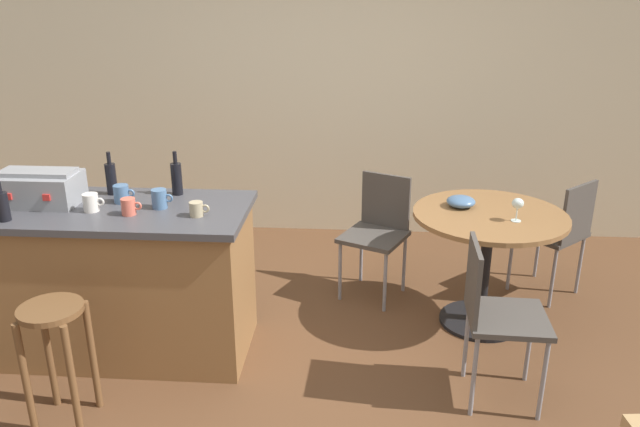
# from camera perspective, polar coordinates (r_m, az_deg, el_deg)

# --- Properties ---
(ground_plane) EXTENTS (8.80, 8.80, 0.00)m
(ground_plane) POSITION_cam_1_polar(r_m,az_deg,el_deg) (3.51, -2.09, -16.40)
(ground_plane) COLOR brown
(back_wall) EXTENTS (8.00, 0.10, 2.70)m
(back_wall) POSITION_cam_1_polar(r_m,az_deg,el_deg) (5.34, 0.60, 12.33)
(back_wall) COLOR beige
(back_wall) RESTS_ON ground_plane
(kitchen_island) EXTENTS (1.54, 0.72, 0.91)m
(kitchen_island) POSITION_cam_1_polar(r_m,az_deg,el_deg) (3.87, -17.73, -5.77)
(kitchen_island) COLOR olive
(kitchen_island) RESTS_ON ground_plane
(wooden_stool) EXTENTS (0.31, 0.31, 0.65)m
(wooden_stool) POSITION_cam_1_polar(r_m,az_deg,el_deg) (3.36, -23.00, -10.67)
(wooden_stool) COLOR brown
(wooden_stool) RESTS_ON ground_plane
(dining_table) EXTENTS (0.95, 0.95, 0.77)m
(dining_table) POSITION_cam_1_polar(r_m,az_deg,el_deg) (4.04, 15.06, -2.39)
(dining_table) COLOR black
(dining_table) RESTS_ON ground_plane
(folding_chair_near) EXTENTS (0.42, 0.41, 0.88)m
(folding_chair_near) POSITION_cam_1_polar(r_m,az_deg,el_deg) (3.35, 15.66, -8.44)
(folding_chair_near) COLOR #47423D
(folding_chair_near) RESTS_ON ground_plane
(folding_chair_far) EXTENTS (0.57, 0.57, 0.86)m
(folding_chair_far) POSITION_cam_1_polar(r_m,az_deg,el_deg) (4.60, 21.01, -1.35)
(folding_chair_far) COLOR #47423D
(folding_chair_far) RESTS_ON ground_plane
(folding_chair_left) EXTENTS (0.53, 0.53, 0.85)m
(folding_chair_left) POSITION_cam_1_polar(r_m,az_deg,el_deg) (4.37, 5.32, -1.22)
(folding_chair_left) COLOR #47423D
(folding_chair_left) RESTS_ON ground_plane
(toolbox) EXTENTS (0.44, 0.29, 0.20)m
(toolbox) POSITION_cam_1_polar(r_m,az_deg,el_deg) (3.88, -24.23, 2.16)
(toolbox) COLOR gray
(toolbox) RESTS_ON kitchen_island
(bottle_0) EXTENTS (0.06, 0.06, 0.26)m
(bottle_0) POSITION_cam_1_polar(r_m,az_deg,el_deg) (3.79, -12.97, 3.19)
(bottle_0) COLOR black
(bottle_0) RESTS_ON kitchen_island
(bottle_1) EXTENTS (0.06, 0.06, 0.26)m
(bottle_1) POSITION_cam_1_polar(r_m,az_deg,el_deg) (3.91, -18.55, 3.10)
(bottle_1) COLOR black
(bottle_1) RESTS_ON kitchen_island
(bottle_2) EXTENTS (0.07, 0.07, 0.22)m
(bottle_2) POSITION_cam_1_polar(r_m,az_deg,el_deg) (3.69, -27.03, 0.64)
(bottle_2) COLOR black
(bottle_2) RESTS_ON kitchen_island
(cup_0) EXTENTS (0.12, 0.08, 0.10)m
(cup_0) POSITION_cam_1_polar(r_m,az_deg,el_deg) (3.66, -20.19, 0.95)
(cup_0) COLOR white
(cup_0) RESTS_ON kitchen_island
(cup_1) EXTENTS (0.12, 0.08, 0.11)m
(cup_1) POSITION_cam_1_polar(r_m,az_deg,el_deg) (3.60, -14.44, 1.31)
(cup_1) COLOR #4C7099
(cup_1) RESTS_ON kitchen_island
(cup_2) EXTENTS (0.11, 0.07, 0.08)m
(cup_2) POSITION_cam_1_polar(r_m,az_deg,el_deg) (3.43, -11.20, 0.40)
(cup_2) COLOR tan
(cup_2) RESTS_ON kitchen_island
(cup_3) EXTENTS (0.11, 0.08, 0.09)m
(cup_3) POSITION_cam_1_polar(r_m,az_deg,el_deg) (3.54, -17.07, 0.61)
(cup_3) COLOR #DB6651
(cup_3) RESTS_ON kitchen_island
(cup_4) EXTENTS (0.12, 0.09, 0.10)m
(cup_4) POSITION_cam_1_polar(r_m,az_deg,el_deg) (3.75, -17.67, 1.72)
(cup_4) COLOR #4C7099
(cup_4) RESTS_ON kitchen_island
(wine_glass) EXTENTS (0.07, 0.07, 0.14)m
(wine_glass) POSITION_cam_1_polar(r_m,az_deg,el_deg) (3.86, 17.62, 0.81)
(wine_glass) COLOR silver
(wine_glass) RESTS_ON dining_table
(serving_bowl) EXTENTS (0.18, 0.18, 0.07)m
(serving_bowl) POSITION_cam_1_polar(r_m,az_deg,el_deg) (4.04, 12.76, 1.08)
(serving_bowl) COLOR #4C7099
(serving_bowl) RESTS_ON dining_table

